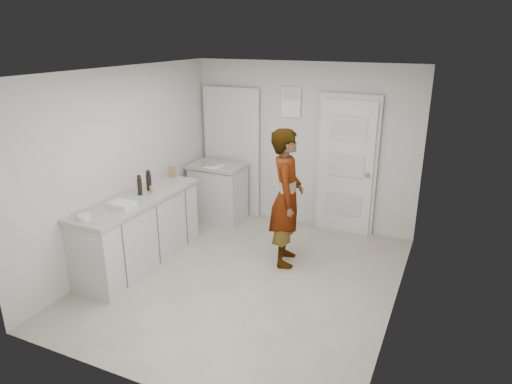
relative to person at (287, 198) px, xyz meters
The scene contains 12 objects.
ground 1.13m from the person, 113.02° to the right, with size 4.00×4.00×0.00m, color #A79E8C.
room_shell 1.40m from the person, 108.46° to the left, with size 4.00×4.00×4.00m.
main_counter 1.96m from the person, 154.22° to the right, with size 0.64×1.96×0.93m.
side_counter 1.84m from the person, 148.75° to the left, with size 0.84×0.61×0.93m.
person is the anchor object (origin of this frame).
cake_mix_box 1.79m from the person, behind, with size 0.10×0.05×0.17m, color olive.
spice_jar 1.75m from the person, 159.72° to the right, with size 0.06×0.06×0.09m, color #A4845D.
oil_cruet_a 1.82m from the person, 162.73° to the right, with size 0.07×0.07×0.28m.
oil_cruet_b 1.88m from the person, 156.85° to the right, with size 0.06×0.06×0.27m.
baking_dish 2.03m from the person, 145.01° to the right, with size 0.30×0.21×0.05m.
egg_bowl 2.42m from the person, 137.06° to the right, with size 0.14×0.14×0.06m.
papers 1.71m from the person, 151.99° to the left, with size 0.24×0.30×0.01m, color white.
Camera 1 is at (2.17, -4.49, 2.89)m, focal length 32.00 mm.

